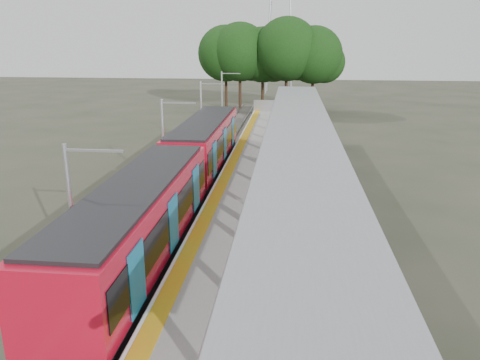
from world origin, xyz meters
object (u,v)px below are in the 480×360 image
train (181,172)px  bench_near (299,299)px  info_pillar_near (269,217)px  litter_bin (283,178)px  bench_far (312,151)px  bench_mid (295,208)px  info_pillar_far (290,160)px

train → bench_near: 12.51m
info_pillar_near → litter_bin: 6.76m
bench_near → bench_far: bench_far is taller
train → litter_bin: train is taller
train → bench_mid: train is taller
bench_mid → info_pillar_far: size_ratio=0.90×
bench_mid → litter_bin: bench_mid is taller
train → bench_far: 10.61m
bench_far → info_pillar_far: bearing=-114.3°
bench_near → info_pillar_near: 5.70m
train → info_pillar_near: train is taller
bench_far → info_pillar_near: bearing=-104.1°
train → bench_far: (7.11, 7.86, -0.53)m
bench_near → info_pillar_near: bearing=121.6°
info_pillar_near → info_pillar_far: size_ratio=0.97×
train → info_pillar_far: 6.90m
train → bench_mid: bearing=-31.5°
bench_far → info_pillar_far: size_ratio=0.76×
bench_near → litter_bin: same height
bench_far → info_pillar_far: info_pillar_far is taller
bench_mid → train: bearing=164.4°
bench_mid → bench_near: bearing=-73.4°
bench_far → bench_near: bearing=-97.9°
info_pillar_far → litter_bin: size_ratio=1.97×
info_pillar_near → bench_mid: bearing=69.9°
litter_bin → train: bearing=-165.9°
bench_mid → info_pillar_near: 2.08m
info_pillar_far → litter_bin: info_pillar_far is taller
bench_near → bench_far: (1.11, 18.83, 0.00)m
info_pillar_far → bench_mid: bearing=-87.5°
bench_near → bench_mid: (-0.09, 7.35, 0.08)m
info_pillar_far → info_pillar_near: bearing=-94.3°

